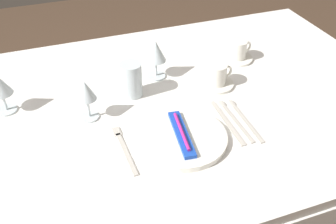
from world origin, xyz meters
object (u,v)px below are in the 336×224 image
wine_glass_centre (86,92)px  drink_tumbler (132,80)px  spoon_soup (231,116)px  coffee_cup_left (217,74)px  dinner_plate (181,138)px  toothbrush_package (182,133)px  fork_outer (124,148)px  coffee_cup_right (237,49)px  wine_glass_left (0,86)px  spoon_dessert (241,115)px  wine_glass_right (156,53)px  dinner_knife (228,123)px

wine_glass_centre → drink_tumbler: bearing=24.7°
spoon_soup → coffee_cup_left: coffee_cup_left is taller
dinner_plate → toothbrush_package: bearing=0.0°
fork_outer → spoon_soup: 0.37m
dinner_plate → coffee_cup_right: size_ratio=2.78×
wine_glass_left → wine_glass_centre: bearing=-26.8°
toothbrush_package → wine_glass_centre: bearing=139.5°
toothbrush_package → wine_glass_left: 0.60m
toothbrush_package → wine_glass_centre: (-0.24, 0.21, 0.07)m
toothbrush_package → drink_tumbler: drink_tumbler is taller
coffee_cup_right → wine_glass_left: bearing=-176.9°
wine_glass_centre → spoon_soup: bearing=-19.3°
drink_tumbler → toothbrush_package: bearing=-75.2°
spoon_dessert → coffee_cup_left: bearing=89.1°
dinner_plate → coffee_cup_left: 0.33m
wine_glass_right → fork_outer: bearing=-122.1°
dinner_knife → spoon_dessert: spoon_dessert is taller
wine_glass_right → coffee_cup_right: bearing=2.4°
coffee_cup_left → coffee_cup_right: bearing=42.1°
fork_outer → drink_tumbler: drink_tumbler is taller
wine_glass_left → wine_glass_right: bearing=3.6°
coffee_cup_left → drink_tumbler: size_ratio=0.80×
coffee_cup_right → wine_glass_right: wine_glass_right is taller
fork_outer → wine_glass_left: size_ratio=1.58×
fork_outer → coffee_cup_left: bearing=28.1°
spoon_dessert → coffee_cup_left: 0.20m
spoon_soup → dinner_knife: bearing=-132.6°
wine_glass_left → spoon_soup: bearing=-22.1°
dinner_plate → coffee_cup_right: coffee_cup_right is taller
toothbrush_package → dinner_knife: 0.17m
dinner_knife → wine_glass_right: (-0.13, 0.35, 0.10)m
fork_outer → drink_tumbler: bearing=69.1°
spoon_dessert → coffee_cup_right: 0.38m
spoon_soup → coffee_cup_left: (0.03, 0.18, 0.04)m
fork_outer → wine_glass_left: (-0.32, 0.31, 0.09)m
coffee_cup_left → spoon_soup: bearing=-100.3°
toothbrush_package → coffee_cup_left: 0.33m
spoon_dessert → wine_glass_left: size_ratio=1.67×
dinner_plate → drink_tumbler: size_ratio=2.26×
wine_glass_left → drink_tumbler: size_ratio=1.13×
spoon_soup → wine_glass_right: size_ratio=1.55×
toothbrush_package → fork_outer: bearing=172.7°
wine_glass_centre → drink_tumbler: (0.17, 0.08, -0.04)m
spoon_soup → wine_glass_left: size_ratio=1.65×
wine_glass_left → dinner_plate: bearing=-34.0°
fork_outer → wine_glass_centre: 0.22m
toothbrush_package → wine_glass_centre: size_ratio=1.53×
wine_glass_left → dinner_knife: bearing=-25.3°
dinner_plate → wine_glass_centre: size_ratio=1.99×
dinner_knife → dinner_plate: bearing=-172.5°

